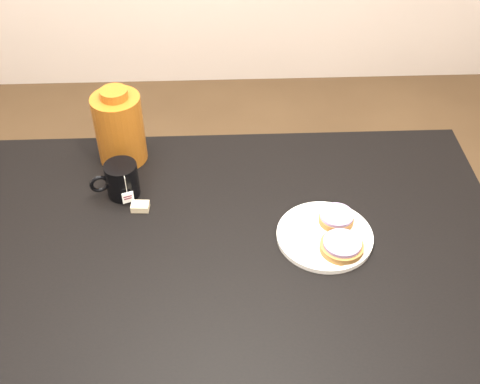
# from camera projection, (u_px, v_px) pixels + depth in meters

# --- Properties ---
(table) EXTENTS (1.40, 0.90, 0.75)m
(table) POSITION_uv_depth(u_px,v_px,m) (223.00, 269.00, 1.51)
(table) COLOR black
(table) RESTS_ON ground_plane
(plate) EXTENTS (0.23, 0.23, 0.02)m
(plate) POSITION_uv_depth(u_px,v_px,m) (325.00, 235.00, 1.46)
(plate) COLOR white
(plate) RESTS_ON table
(bagel_back) EXTENTS (0.09, 0.09, 0.03)m
(bagel_back) POSITION_uv_depth(u_px,v_px,m) (336.00, 218.00, 1.49)
(bagel_back) COLOR brown
(bagel_back) RESTS_ON plate
(bagel_front) EXTENTS (0.12, 0.12, 0.03)m
(bagel_front) POSITION_uv_depth(u_px,v_px,m) (342.00, 246.00, 1.42)
(bagel_front) COLOR brown
(bagel_front) RESTS_ON plate
(mug) EXTENTS (0.14, 0.11, 0.09)m
(mug) POSITION_uv_depth(u_px,v_px,m) (121.00, 180.00, 1.56)
(mug) COLOR black
(mug) RESTS_ON table
(teabag_pouch) EXTENTS (0.05, 0.03, 0.02)m
(teabag_pouch) POSITION_uv_depth(u_px,v_px,m) (140.00, 207.00, 1.54)
(teabag_pouch) COLOR #C6B793
(teabag_pouch) RESTS_ON table
(bagel_package) EXTENTS (0.17, 0.17, 0.22)m
(bagel_package) POSITION_uv_depth(u_px,v_px,m) (119.00, 128.00, 1.64)
(bagel_package) COLOR #68310D
(bagel_package) RESTS_ON table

